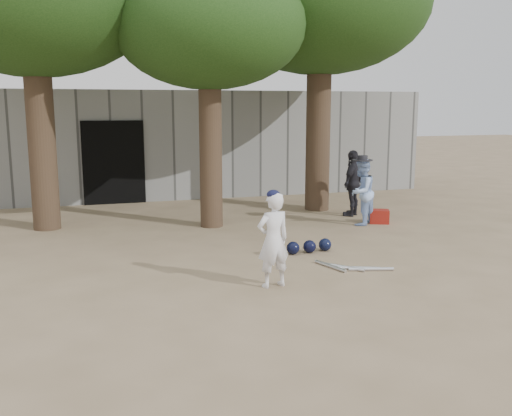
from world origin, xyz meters
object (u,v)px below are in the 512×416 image
object	(u,v)px
spectator_dark	(353,183)
red_bag	(379,216)
boy_player	(273,240)
spectator_blue	(361,192)

from	to	relation	value
spectator_dark	red_bag	distance (m)	1.18
boy_player	spectator_blue	xyz separation A→B (m)	(3.27, 3.53, 0.04)
spectator_dark	red_bag	xyz separation A→B (m)	(0.17, -0.98, -0.63)
boy_player	spectator_dark	xyz separation A→B (m)	(3.58, 4.54, 0.09)
boy_player	spectator_blue	bearing A→B (deg)	-142.71
spectator_blue	red_bag	world-z (taller)	spectator_blue
spectator_blue	spectator_dark	distance (m)	1.06
spectator_dark	spectator_blue	bearing A→B (deg)	31.34
spectator_blue	red_bag	xyz separation A→B (m)	(0.48, 0.03, -0.58)
red_bag	spectator_dark	bearing A→B (deg)	99.82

